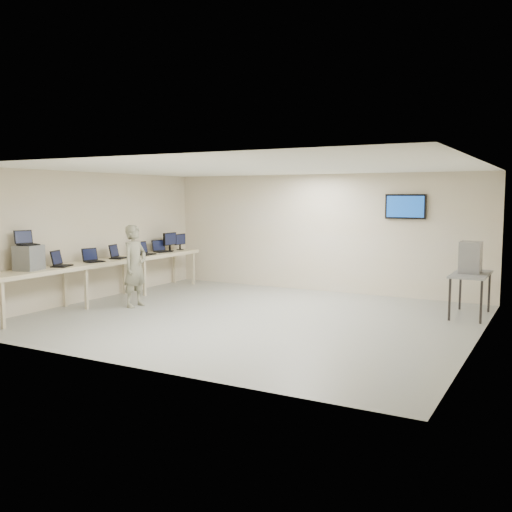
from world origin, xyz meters
The scene contains 14 objects.
room centered at (0.03, 0.06, 1.41)m, with size 8.01×7.01×2.81m.
workbench centered at (-3.59, 0.00, 0.83)m, with size 0.76×6.00×0.90m.
equipment_box centered at (-3.65, -1.98, 1.13)m, with size 0.39×0.45×0.47m, color slate.
laptop_on_box centered at (-3.71, -1.98, 1.44)m, with size 0.40×0.42×0.28m.
laptop_0 centered at (-3.61, -1.29, 0.98)m, with size 0.45×0.48×0.31m.
laptop_1 centered at (-3.59, -0.41, 0.97)m, with size 0.39×0.43×0.29m.
laptop_2 centered at (-3.62, 0.36, 0.98)m, with size 0.42×0.45×0.31m.
laptop_3 centered at (-3.60, 1.29, 0.98)m, with size 0.34×0.41×0.31m.
laptop_4 centered at (-3.66, 1.99, 0.98)m, with size 0.43×0.46×0.30m.
monitor_near centered at (-3.60, 2.27, 1.18)m, with size 0.21×0.47×0.47m.
monitor_far centered at (-3.60, 2.70, 1.15)m, with size 0.18×0.42×0.41m.
soldier centered at (-2.64, -0.18, 0.85)m, with size 0.62×0.41×1.69m, color #616751.
side_table centered at (3.60, 2.11, 0.75)m, with size 0.64×1.38×0.83m.
storage_bins centered at (3.58, 2.11, 1.13)m, with size 0.38×0.42×0.60m.
Camera 1 is at (5.14, -9.23, 2.28)m, focal length 40.00 mm.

